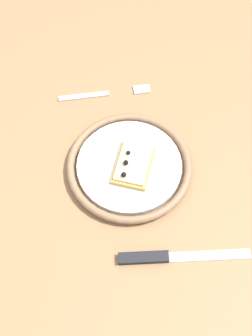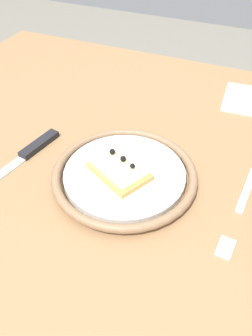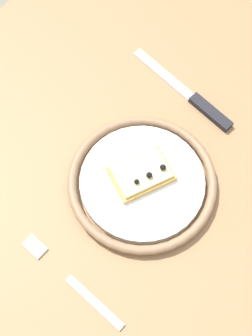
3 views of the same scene
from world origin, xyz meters
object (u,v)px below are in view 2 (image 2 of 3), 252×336
at_px(plate, 125,175).
at_px(napkin, 252,100).
at_px(knife, 28,153).
at_px(fork, 240,210).
at_px(pizza_slice_near, 119,170).
at_px(dining_table, 125,202).

relative_size(plate, napkin, 1.92).
bearing_deg(knife, plate, -176.47).
relative_size(plate, fork, 1.23).
bearing_deg(pizza_slice_near, fork, -176.14).
xyz_separation_m(pizza_slice_near, knife, (0.18, 0.01, -0.02)).
bearing_deg(dining_table, pizza_slice_near, 87.07).
relative_size(dining_table, fork, 5.61).
xyz_separation_m(pizza_slice_near, fork, (-0.20, -0.01, -0.02)).
distance_m(plate, pizza_slice_near, 0.02).
height_order(plate, pizza_slice_near, pizza_slice_near).
relative_size(dining_table, knife, 4.73).
relative_size(pizza_slice_near, napkin, 0.91).
bearing_deg(napkin, knife, 45.17).
bearing_deg(plate, fork, -177.87).
bearing_deg(napkin, pizza_slice_near, 63.91).
xyz_separation_m(plate, fork, (-0.19, -0.01, -0.01)).
xyz_separation_m(knife, fork, (-0.38, -0.02, -0.00)).
relative_size(dining_table, napkin, 8.78).
distance_m(fork, napkin, 0.34).
bearing_deg(pizza_slice_near, dining_table, -92.93).
bearing_deg(dining_table, plate, 109.02).
distance_m(dining_table, plate, 0.09).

